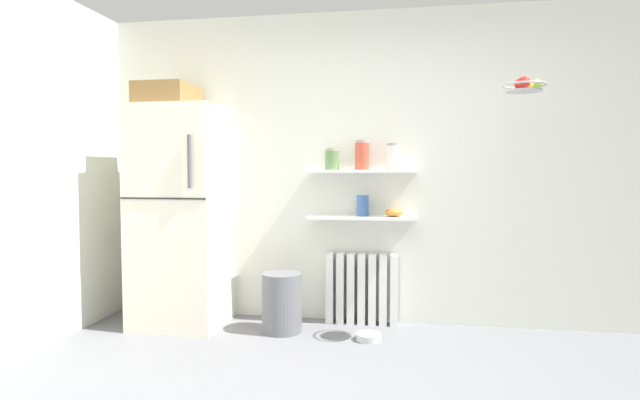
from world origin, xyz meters
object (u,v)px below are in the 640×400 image
object	(u,v)px
refrigerator	(181,211)
vase	(363,206)
radiator	(362,289)
shelf_bowl	(394,212)
pet_food_bowl	(369,337)
storage_jar_1	(362,155)
trash_bin	(282,303)
storage_jar_0	(332,159)
hanging_fruit_basket	(525,85)
storage_jar_2	(393,157)

from	to	relation	value
refrigerator	vase	bearing A→B (deg)	8.48
radiator	shelf_bowl	world-z (taller)	shelf_bowl
vase	pet_food_bowl	bearing A→B (deg)	-77.95
storage_jar_1	trash_bin	world-z (taller)	storage_jar_1
storage_jar_1	vase	bearing A→B (deg)	0.00
trash_bin	storage_jar_0	bearing A→B (deg)	39.82
shelf_bowl	hanging_fruit_basket	distance (m)	1.37
storage_jar_1	hanging_fruit_basket	xyz separation A→B (m)	(1.15, -0.50, 0.45)
pet_food_bowl	hanging_fruit_basket	world-z (taller)	hanging_fruit_basket
storage_jar_2	hanging_fruit_basket	xyz separation A→B (m)	(0.90, -0.50, 0.46)
radiator	hanging_fruit_basket	xyz separation A→B (m)	(1.15, -0.53, 1.56)
storage_jar_1	trash_bin	bearing A→B (deg)	-153.83
refrigerator	trash_bin	xyz separation A→B (m)	(0.87, -0.08, -0.71)
storage_jar_0	pet_food_bowl	xyz separation A→B (m)	(0.34, -0.39, -1.35)
storage_jar_0	shelf_bowl	distance (m)	0.67
storage_jar_1	vase	size ratio (longest dim) A/B	1.38
storage_jar_1	shelf_bowl	xyz separation A→B (m)	(0.26, 0.00, -0.47)
shelf_bowl	storage_jar_0	bearing A→B (deg)	180.00
trash_bin	hanging_fruit_basket	world-z (taller)	hanging_fruit_basket
radiator	storage_jar_0	world-z (taller)	storage_jar_0
storage_jar_2	vase	bearing A→B (deg)	180.00
trash_bin	hanging_fruit_basket	size ratio (longest dim) A/B	1.60
refrigerator	pet_food_bowl	world-z (taller)	refrigerator
refrigerator	hanging_fruit_basket	world-z (taller)	refrigerator
refrigerator	shelf_bowl	bearing A→B (deg)	7.25
radiator	shelf_bowl	bearing A→B (deg)	-6.60
storage_jar_1	pet_food_bowl	size ratio (longest dim) A/B	1.23
trash_bin	vase	bearing A→B (deg)	25.95
storage_jar_1	hanging_fruit_basket	size ratio (longest dim) A/B	0.81
storage_jar_2	pet_food_bowl	bearing A→B (deg)	-112.33
refrigerator	shelf_bowl	size ratio (longest dim) A/B	13.40
radiator	trash_bin	bearing A→B (deg)	-151.59
pet_food_bowl	storage_jar_2	bearing A→B (deg)	67.67
storage_jar_2	trash_bin	distance (m)	1.47
radiator	hanging_fruit_basket	distance (m)	2.01
storage_jar_0	pet_food_bowl	size ratio (longest dim) A/B	0.90
storage_jar_0	storage_jar_1	world-z (taller)	storage_jar_1
storage_jar_2	refrigerator	bearing A→B (deg)	-172.70
shelf_bowl	pet_food_bowl	world-z (taller)	shelf_bowl
shelf_bowl	trash_bin	size ratio (longest dim) A/B	0.32
storage_jar_0	trash_bin	xyz separation A→B (m)	(-0.36, -0.30, -1.14)
storage_jar_0	shelf_bowl	xyz separation A→B (m)	(0.51, -0.00, -0.43)
refrigerator	shelf_bowl	world-z (taller)	refrigerator
vase	storage_jar_1	bearing A→B (deg)	180.00
radiator	hanging_fruit_basket	size ratio (longest dim) A/B	2.04
shelf_bowl	storage_jar_2	bearing A→B (deg)	180.00
storage_jar_1	shelf_bowl	size ratio (longest dim) A/B	1.61
vase	hanging_fruit_basket	size ratio (longest dim) A/B	0.59
refrigerator	radiator	world-z (taller)	refrigerator
vase	trash_bin	size ratio (longest dim) A/B	0.37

